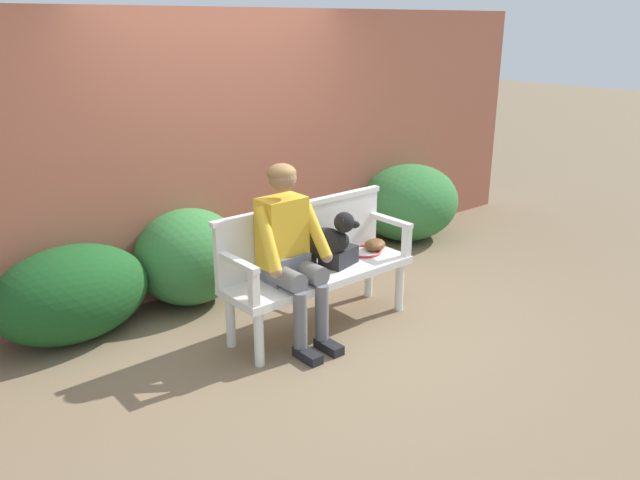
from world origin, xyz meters
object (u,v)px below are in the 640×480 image
object	(u,v)px
person_seated	(289,247)
sports_bag	(339,256)
garden_bench	(320,279)
dog_on_bench	(330,240)
baseball_glove	(375,245)
tennis_racket	(361,251)

from	to	relation	value
person_seated	sports_bag	size ratio (longest dim) A/B	4.81
sports_bag	garden_bench	bearing A→B (deg)	-176.33
garden_bench	sports_bag	xyz separation A→B (m)	(0.20, 0.01, 0.14)
dog_on_bench	baseball_glove	world-z (taller)	dog_on_bench
tennis_racket	sports_bag	distance (m)	0.35
tennis_racket	sports_bag	size ratio (longest dim) A/B	2.07
sports_bag	dog_on_bench	bearing A→B (deg)	-176.87
person_seated	baseball_glove	xyz separation A→B (m)	(0.96, 0.08, -0.22)
garden_bench	baseball_glove	distance (m)	0.67
dog_on_bench	tennis_racket	bearing A→B (deg)	12.99
tennis_racket	person_seated	bearing A→B (deg)	-172.03
person_seated	dog_on_bench	world-z (taller)	person_seated
garden_bench	tennis_racket	size ratio (longest dim) A/B	2.71
baseball_glove	sports_bag	world-z (taller)	sports_bag
dog_on_bench	sports_bag	world-z (taller)	dog_on_bench
person_seated	baseball_glove	distance (m)	0.99
tennis_racket	baseball_glove	world-z (taller)	baseball_glove
garden_bench	person_seated	bearing A→B (deg)	-177.77
person_seated	dog_on_bench	size ratio (longest dim) A/B	3.01
dog_on_bench	baseball_glove	distance (m)	0.58
sports_bag	tennis_racket	bearing A→B (deg)	15.62
person_seated	tennis_racket	xyz separation A→B (m)	(0.83, 0.12, -0.26)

